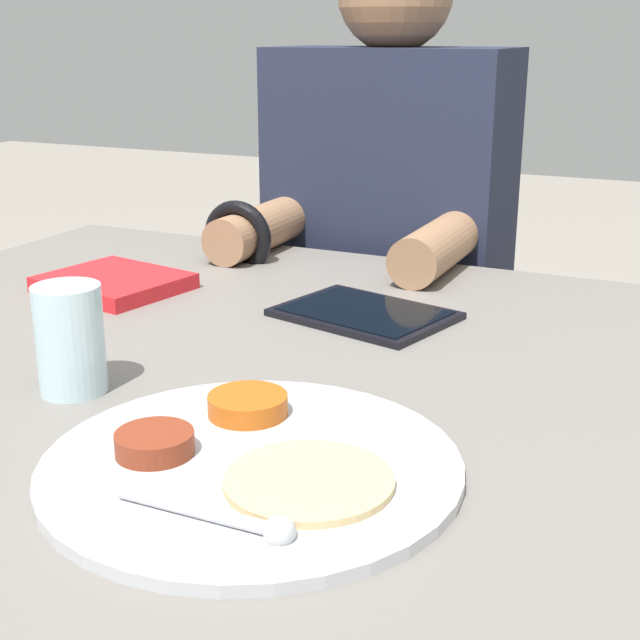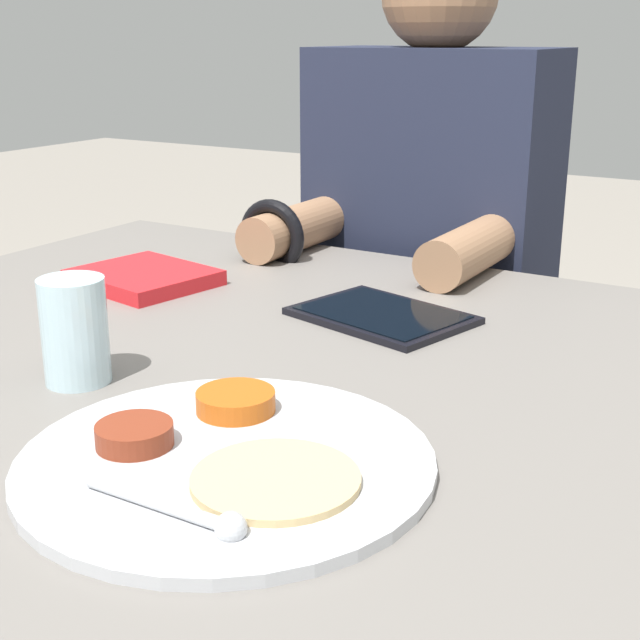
{
  "view_description": "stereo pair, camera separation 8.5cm",
  "coord_description": "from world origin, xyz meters",
  "px_view_note": "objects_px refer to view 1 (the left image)",
  "views": [
    {
      "loc": [
        0.43,
        -0.69,
        1.03
      ],
      "look_at": [
        0.08,
        0.04,
        0.76
      ],
      "focal_mm": 50.0,
      "sensor_mm": 36.0,
      "label": 1
    },
    {
      "loc": [
        0.5,
        -0.65,
        1.03
      ],
      "look_at": [
        0.08,
        0.04,
        0.76
      ],
      "focal_mm": 50.0,
      "sensor_mm": 36.0,
      "label": 2
    }
  ],
  "objects_px": {
    "thali_tray": "(250,462)",
    "drinking_glass": "(70,339)",
    "person_diner": "(386,323)",
    "tablet_device": "(365,314)",
    "red_notebook": "(114,284)"
  },
  "relations": [
    {
      "from": "person_diner",
      "to": "drinking_glass",
      "type": "xyz_separation_m",
      "value": [
        -0.03,
        -0.75,
        0.2
      ]
    },
    {
      "from": "tablet_device",
      "to": "drinking_glass",
      "type": "xyz_separation_m",
      "value": [
        -0.16,
        -0.33,
        0.05
      ]
    },
    {
      "from": "thali_tray",
      "to": "red_notebook",
      "type": "distance_m",
      "value": 0.55
    },
    {
      "from": "red_notebook",
      "to": "tablet_device",
      "type": "height_order",
      "value": "red_notebook"
    },
    {
      "from": "tablet_device",
      "to": "person_diner",
      "type": "bearing_deg",
      "value": 107.18
    },
    {
      "from": "tablet_device",
      "to": "drinking_glass",
      "type": "distance_m",
      "value": 0.37
    },
    {
      "from": "red_notebook",
      "to": "drinking_glass",
      "type": "height_order",
      "value": "drinking_glass"
    },
    {
      "from": "thali_tray",
      "to": "tablet_device",
      "type": "relative_size",
      "value": 1.46
    },
    {
      "from": "red_notebook",
      "to": "drinking_glass",
      "type": "distance_m",
      "value": 0.35
    },
    {
      "from": "red_notebook",
      "to": "person_diner",
      "type": "distance_m",
      "value": 0.53
    },
    {
      "from": "person_diner",
      "to": "thali_tray",
      "type": "bearing_deg",
      "value": -76.5
    },
    {
      "from": "thali_tray",
      "to": "drinking_glass",
      "type": "bearing_deg",
      "value": 162.91
    },
    {
      "from": "tablet_device",
      "to": "red_notebook",
      "type": "bearing_deg",
      "value": -174.97
    },
    {
      "from": "thali_tray",
      "to": "tablet_device",
      "type": "height_order",
      "value": "thali_tray"
    },
    {
      "from": "thali_tray",
      "to": "red_notebook",
      "type": "relative_size",
      "value": 1.7
    }
  ]
}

